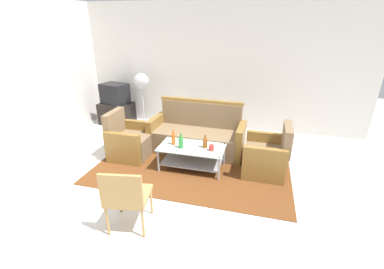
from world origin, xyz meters
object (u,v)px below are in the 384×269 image
armchair_left (130,142)px  television (115,94)px  armchair_right (267,157)px  bottle_orange (173,139)px  bottle_green (181,142)px  wicker_chair (126,195)px  coffee_table (192,154)px  bottle_brown (205,143)px  pedestal_fan (142,84)px  couch (197,136)px  tv_stand (117,113)px  cup (211,148)px

armchair_left → television: 1.98m
armchair_left → television: size_ratio=1.23×
armchair_left → television: television is taller
armchair_right → bottle_orange: armchair_right is taller
armchair_left → television: (-1.15, 1.54, 0.47)m
bottle_green → wicker_chair: wicker_chair is taller
bottle_orange → bottle_green: (0.16, -0.09, -0.00)m
coffee_table → bottle_green: bottle_green is taller
bottle_orange → television: (-2.07, 1.69, 0.25)m
bottle_orange → bottle_brown: (0.55, 0.02, -0.01)m
armchair_left → bottle_orange: bearing=80.4°
bottle_green → pedestal_fan: (-1.53, 1.83, 0.51)m
couch → bottle_brown: (0.30, -0.67, 0.18)m
tv_stand → pedestal_fan: (0.70, 0.05, 0.75)m
armchair_left → cup: armchair_left is taller
bottle_green → cup: bearing=3.2°
bottle_orange → cup: bearing=-5.6°
cup → wicker_chair: size_ratio=0.12×
coffee_table → tv_stand: tv_stand is taller
coffee_table → pedestal_fan: pedestal_fan is taller
bottle_orange → bottle_brown: bottle_orange is taller
bottle_orange → pedestal_fan: (-1.37, 1.73, 0.50)m
bottle_orange → bottle_green: bearing=-30.1°
bottle_green → cup: (0.51, 0.03, -0.05)m
armchair_right → cup: size_ratio=8.50×
bottle_orange → bottle_green: 0.19m
coffee_table → wicker_chair: size_ratio=1.31×
armchair_right → tv_stand: size_ratio=1.06×
coffee_table → wicker_chair: bearing=-102.1°
couch → armchair_left: couch is taller
tv_stand → bottle_green: bearing=-38.6°
cup → tv_stand: (-2.74, 1.75, -0.20)m
bottle_brown → tv_stand: (-2.61, 1.66, -0.24)m
tv_stand → wicker_chair: size_ratio=0.95×
armchair_left → tv_stand: bearing=-143.9°
coffee_table → armchair_right: bearing=9.2°
bottle_brown → wicker_chair: (-0.57, -1.65, -0.00)m
pedestal_fan → cup: bearing=-41.5°
television → armchair_right: bearing=171.4°
armchair_left → bottle_orange: size_ratio=3.22×
coffee_table → bottle_orange: size_ratio=4.17×
couch → pedestal_fan: bearing=-30.8°
cup → wicker_chair: bearing=-113.8°
pedestal_fan → armchair_right: bearing=-27.9°
armchair_right → pedestal_fan: pedestal_fan is taller
bottle_green → cup: 0.51m
couch → bottle_green: bearing=86.1°
armchair_right → bottle_green: 1.44m
cup → pedestal_fan: (-2.04, 1.80, 0.55)m
bottle_green → bottle_brown: size_ratio=1.13×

